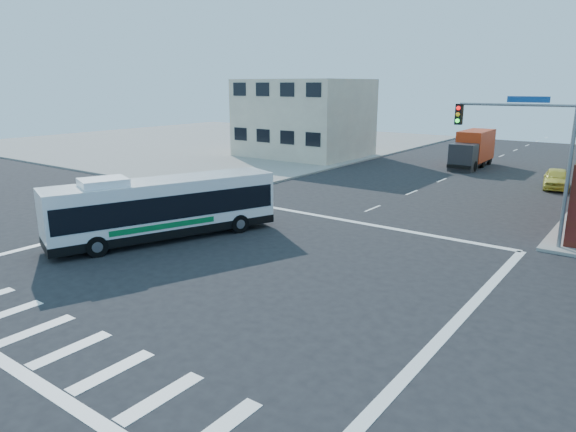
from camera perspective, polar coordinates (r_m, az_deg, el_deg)
The scene contains 7 objects.
ground at distance 22.06m, azimuth -6.36°, elevation -5.60°, with size 120.00×120.00×0.00m, color black.
sidewalk_nw at distance 70.62m, azimuth -8.09°, elevation 8.28°, with size 50.00×50.00×0.15m, color gray.
building_west at distance 54.96m, azimuth 1.77°, elevation 10.79°, with size 12.06×10.06×8.00m.
signal_mast_ne at distance 26.37m, azimuth 25.31°, elevation 7.54°, with size 7.91×1.13×8.07m.
transit_bus at distance 26.15m, azimuth -13.63°, elevation 0.99°, with size 6.24×11.35×3.33m.
box_truck at distance 50.82m, azimuth 19.80°, elevation 6.94°, with size 2.32×7.43×3.33m.
parked_car at distance 42.99m, azimuth 27.67°, elevation 3.72°, with size 1.74×4.31×1.47m, color #DED548.
Camera 1 is at (14.18, -15.12, 7.55)m, focal length 32.00 mm.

